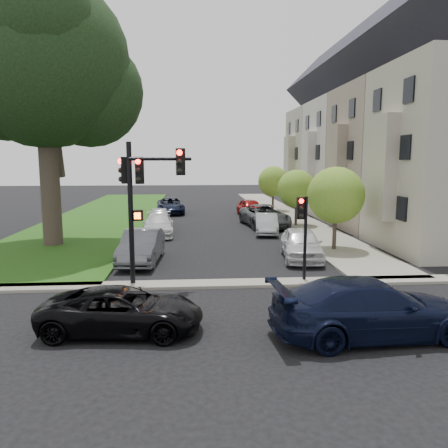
{
  "coord_description": "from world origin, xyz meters",
  "views": [
    {
      "loc": [
        -1.44,
        -14.65,
        4.93
      ],
      "look_at": [
        0.0,
        5.0,
        2.0
      ],
      "focal_mm": 35.0,
      "sensor_mm": 36.0,
      "label": 1
    }
  ],
  "objects": [
    {
      "name": "house_d",
      "position": [
        12.45,
        30.5,
        6.93
      ],
      "size": [
        7.7,
        7.55,
        15.97
      ],
      "color": "tan",
      "rests_on": "ground"
    },
    {
      "name": "car_parked_1",
      "position": [
        3.48,
        13.84,
        0.67
      ],
      "size": [
        1.92,
        4.21,
        1.34
      ],
      "primitive_type": "imported",
      "rotation": [
        0.0,
        0.0,
        -0.13
      ],
      "color": "#999BA0",
      "rests_on": "ground"
    },
    {
      "name": "car_parked_3",
      "position": [
        3.65,
        23.04,
        0.74
      ],
      "size": [
        2.37,
        4.58,
        1.49
      ],
      "primitive_type": "imported",
      "rotation": [
        0.0,
        0.0,
        0.15
      ],
      "color": "maroon",
      "rests_on": "ground"
    },
    {
      "name": "sidewalk_right",
      "position": [
        6.75,
        24.0,
        0.06
      ],
      "size": [
        3.5,
        44.0,
        0.12
      ],
      "primitive_type": "cube",
      "color": "gray",
      "rests_on": "ground"
    },
    {
      "name": "car_parked_8",
      "position": [
        -3.43,
        25.39,
        0.73
      ],
      "size": [
        2.83,
        5.41,
        1.45
      ],
      "primitive_type": "imported",
      "rotation": [
        0.0,
        0.0,
        0.08
      ],
      "color": "black",
      "rests_on": "ground"
    },
    {
      "name": "grass_strip",
      "position": [
        -9.0,
        24.0,
        0.06
      ],
      "size": [
        8.0,
        44.0,
        0.12
      ],
      "primitive_type": "cube",
      "color": "#284817",
      "rests_on": "ground"
    },
    {
      "name": "ground",
      "position": [
        0.0,
        0.0,
        0.0
      ],
      "size": [
        140.0,
        140.0,
        0.0
      ],
      "primitive_type": "plane",
      "color": "black",
      "rests_on": "ground"
    },
    {
      "name": "car_parked_6",
      "position": [
        -3.67,
        13.71,
        0.69
      ],
      "size": [
        2.17,
        4.86,
        1.39
      ],
      "primitive_type": "imported",
      "rotation": [
        0.0,
        0.0,
        0.05
      ],
      "color": "silver",
      "rests_on": "ground"
    },
    {
      "name": "traffic_signal_secondary",
      "position": [
        2.93,
        2.19,
        2.42
      ],
      "size": [
        0.43,
        0.35,
        3.48
      ],
      "color": "black",
      "rests_on": "ground"
    },
    {
      "name": "traffic_signal_main",
      "position": [
        -3.36,
        2.24,
        3.85
      ],
      "size": [
        2.74,
        0.75,
        5.58
      ],
      "color": "black",
      "rests_on": "ground"
    },
    {
      "name": "eucalyptus",
      "position": [
        -9.44,
        10.49,
        10.1
      ],
      "size": [
        10.44,
        9.47,
        14.79
      ],
      "color": "#362B21",
      "rests_on": "ground"
    },
    {
      "name": "house_b",
      "position": [
        12.45,
        15.5,
        6.93
      ],
      "size": [
        7.7,
        7.55,
        15.97
      ],
      "color": "gray",
      "rests_on": "ground"
    },
    {
      "name": "car_parked_2",
      "position": [
        3.87,
        16.91,
        0.8
      ],
      "size": [
        3.43,
        6.1,
        1.61
      ],
      "primitive_type": "imported",
      "rotation": [
        0.0,
        0.0,
        0.14
      ],
      "color": "#3F4247",
      "rests_on": "ground"
    },
    {
      "name": "sidewalk_cross",
      "position": [
        0.0,
        2.0,
        0.06
      ],
      "size": [
        60.0,
        1.0,
        0.12
      ],
      "primitive_type": "cube",
      "color": "gray",
      "rests_on": "ground"
    },
    {
      "name": "small_tree_b",
      "position": [
        6.2,
        16.84,
        2.79
      ],
      "size": [
        2.79,
        2.79,
        4.19
      ],
      "color": "#362B21",
      "rests_on": "ground"
    },
    {
      "name": "car_parked_0",
      "position": [
        3.93,
        6.25,
        0.78
      ],
      "size": [
        2.4,
        4.78,
        1.56
      ],
      "primitive_type": "imported",
      "rotation": [
        0.0,
        0.0,
        -0.12
      ],
      "color": "silver",
      "rests_on": "ground"
    },
    {
      "name": "car_parked_5",
      "position": [
        -3.89,
        6.14,
        0.78
      ],
      "size": [
        1.95,
        4.84,
        1.56
      ],
      "primitive_type": "imported",
      "rotation": [
        0.0,
        0.0,
        -0.06
      ],
      "color": "#3F4247",
      "rests_on": "ground"
    },
    {
      "name": "small_tree_c",
      "position": [
        6.2,
        26.13,
        2.86
      ],
      "size": [
        2.87,
        2.87,
        4.3
      ],
      "color": "#362B21",
      "rests_on": "ground"
    },
    {
      "name": "car_cross_far",
      "position": [
        3.51,
        -3.32,
        0.82
      ],
      "size": [
        5.84,
        2.76,
        1.64
      ],
      "primitive_type": "imported",
      "rotation": [
        0.0,
        0.0,
        1.65
      ],
      "color": "black",
      "rests_on": "ground"
    },
    {
      "name": "car_cross_near",
      "position": [
        -3.47,
        -2.48,
        0.64
      ],
      "size": [
        4.77,
        2.48,
        1.28
      ],
      "primitive_type": "imported",
      "rotation": [
        0.0,
        0.0,
        1.49
      ],
      "color": "black",
      "rests_on": "ground"
    },
    {
      "name": "small_tree_a",
      "position": [
        6.2,
        8.04,
        3.03
      ],
      "size": [
        3.03,
        3.03,
        4.55
      ],
      "color": "#362B21",
      "rests_on": "ground"
    },
    {
      "name": "car_parked_7",
      "position": [
        -3.9,
        17.82,
        0.69
      ],
      "size": [
        1.91,
        4.16,
        1.38
      ],
      "primitive_type": "imported",
      "rotation": [
        0.0,
        0.0,
        0.07
      ],
      "color": "#999BA0",
      "rests_on": "ground"
    },
    {
      "name": "house_c",
      "position": [
        12.45,
        23.0,
        6.93
      ],
      "size": [
        7.7,
        7.55,
        15.97
      ],
      "color": "#B5B1AE",
      "rests_on": "ground"
    }
  ]
}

